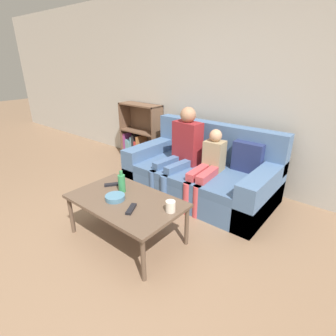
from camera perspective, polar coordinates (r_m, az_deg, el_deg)
name	(u,v)px	position (r m, az deg, el deg)	size (l,w,h in m)	color
ground_plane	(83,270)	(2.50, -18.00, -20.32)	(22.00, 22.00, 0.00)	#84664C
wall_back	(229,88)	(3.71, 13.17, 16.52)	(12.00, 0.06, 2.60)	#B7B2A8
couch	(202,174)	(3.44, 7.40, -1.29)	(1.85, 1.00, 0.88)	#4C6B93
bookshelf	(140,137)	(4.67, -6.03, 6.64)	(0.79, 0.28, 0.97)	brown
coffee_table	(126,203)	(2.54, -9.18, -7.50)	(1.09, 0.66, 0.44)	brown
person_adult	(183,147)	(3.36, 3.23, 4.69)	(0.39, 0.70, 1.12)	#476693
person_child	(208,165)	(3.14, 8.72, 0.62)	(0.28, 0.68, 0.90)	#C6474C
cup_near	(171,206)	(2.28, 0.55, -8.36)	(0.09, 0.09, 0.10)	silver
tv_remote_0	(113,184)	(2.80, -11.96, -3.51)	(0.14, 0.17, 0.02)	black
tv_remote_1	(131,209)	(2.34, -8.03, -8.81)	(0.12, 0.17, 0.02)	black
snack_bowl	(115,197)	(2.52, -11.44, -6.29)	(0.18, 0.18, 0.05)	teal
bottle	(122,183)	(2.62, -10.04, -3.22)	(0.07, 0.07, 0.22)	#33844C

